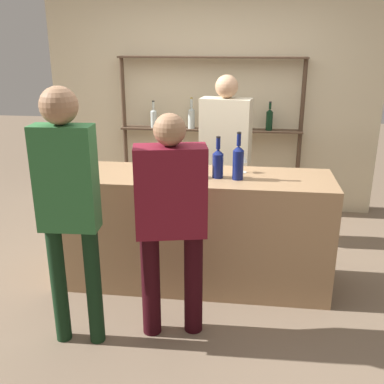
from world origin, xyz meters
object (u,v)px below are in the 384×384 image
at_px(customer_center, 171,213).
at_px(server_behind_counter, 225,148).
at_px(counter_bottle_0, 238,161).
at_px(customer_left, 68,197).
at_px(wine_glass, 243,159).
at_px(counter_bottle_1, 218,162).
at_px(counter_bottle_2, 173,160).

bearing_deg(customer_center, server_behind_counter, -21.03).
bearing_deg(counter_bottle_0, customer_left, -141.70).
distance_m(counter_bottle_0, wine_glass, 0.20).
xyz_separation_m(wine_glass, customer_left, (-1.10, -1.03, -0.02)).
relative_size(counter_bottle_1, customer_left, 0.19).
distance_m(counter_bottle_1, server_behind_counter, 1.00).
height_order(counter_bottle_0, customer_center, customer_center).
relative_size(server_behind_counter, customer_left, 0.96).
xyz_separation_m(counter_bottle_2, wine_glass, (0.55, 0.20, -0.02)).
distance_m(server_behind_counter, customer_center, 1.69).
bearing_deg(counter_bottle_2, wine_glass, 19.52).
height_order(server_behind_counter, customer_center, server_behind_counter).
xyz_separation_m(counter_bottle_0, customer_left, (-1.06, -0.83, -0.05)).
relative_size(counter_bottle_2, wine_glass, 2.24).
bearing_deg(counter_bottle_0, server_behind_counter, 98.61).
height_order(counter_bottle_1, server_behind_counter, server_behind_counter).
distance_m(counter_bottle_0, server_behind_counter, 1.03).
bearing_deg(customer_center, counter_bottle_2, -3.63).
height_order(counter_bottle_0, counter_bottle_1, counter_bottle_0).
height_order(counter_bottle_0, wine_glass, counter_bottle_0).
bearing_deg(counter_bottle_0, counter_bottle_2, -179.56).
height_order(counter_bottle_1, customer_left, customer_left).
xyz_separation_m(counter_bottle_2, server_behind_counter, (0.36, 1.02, -0.13)).
xyz_separation_m(counter_bottle_1, customer_left, (-0.90, -0.86, -0.03)).
relative_size(counter_bottle_1, server_behind_counter, 0.20).
relative_size(counter_bottle_1, customer_center, 0.21).
bearing_deg(customer_center, counter_bottle_1, -33.09).
bearing_deg(customer_center, counter_bottle_0, -44.83).
distance_m(counter_bottle_1, counter_bottle_2, 0.36).
xyz_separation_m(counter_bottle_1, server_behind_counter, (0.01, 0.99, -0.12)).
bearing_deg(customer_center, wine_glass, -40.51).
relative_size(counter_bottle_1, counter_bottle_2, 0.96).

